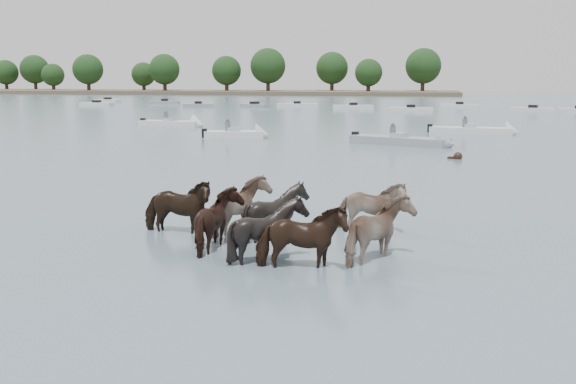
# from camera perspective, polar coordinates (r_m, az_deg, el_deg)

# --- Properties ---
(ground) EXTENTS (400.00, 400.00, 0.00)m
(ground) POSITION_cam_1_polar(r_m,az_deg,el_deg) (14.89, -1.24, -4.74)
(ground) COLOR #4D606F
(ground) RESTS_ON ground
(shoreline) EXTENTS (160.00, 30.00, 1.00)m
(shoreline) POSITION_cam_1_polar(r_m,az_deg,el_deg) (179.72, -11.39, 8.89)
(shoreline) COLOR #4C4233
(shoreline) RESTS_ON ground
(pony_herd) EXTENTS (6.91, 4.77, 1.64)m
(pony_herd) POSITION_cam_1_polar(r_m,az_deg,el_deg) (14.61, -1.11, -2.73)
(pony_herd) COLOR black
(pony_herd) RESTS_ON ground
(swimming_pony) EXTENTS (0.72, 0.44, 0.44)m
(swimming_pony) POSITION_cam_1_polar(r_m,az_deg,el_deg) (31.95, 15.07, 3.10)
(swimming_pony) COLOR black
(swimming_pony) RESTS_ON ground
(motorboat_a) EXTENTS (4.58, 2.87, 1.92)m
(motorboat_a) POSITION_cam_1_polar(r_m,az_deg,el_deg) (42.06, -4.02, 5.22)
(motorboat_a) COLOR silver
(motorboat_a) RESTS_ON ground
(motorboat_b) EXTENTS (6.51, 3.74, 1.92)m
(motorboat_b) POSITION_cam_1_polar(r_m,az_deg,el_deg) (37.89, 11.19, 4.50)
(motorboat_b) COLOR gray
(motorboat_b) RESTS_ON ground
(motorboat_c) EXTENTS (6.35, 2.04, 1.92)m
(motorboat_c) POSITION_cam_1_polar(r_m,az_deg,el_deg) (47.05, 17.19, 5.31)
(motorboat_c) COLOR silver
(motorboat_c) RESTS_ON ground
(motorboat_f) EXTENTS (5.88, 2.13, 1.92)m
(motorboat_f) POSITION_cam_1_polar(r_m,az_deg,el_deg) (52.97, -9.87, 6.10)
(motorboat_f) COLOR silver
(motorboat_f) RESTS_ON ground
(distant_flotilla) EXTENTS (106.60, 23.44, 0.93)m
(distant_flotilla) POSITION_cam_1_polar(r_m,az_deg,el_deg) (86.23, 10.17, 7.62)
(distant_flotilla) COLOR silver
(distant_flotilla) RESTS_ON ground
(treeline) EXTENTS (149.84, 21.92, 11.90)m
(treeline) POSITION_cam_1_polar(r_m,az_deg,el_deg) (177.80, -9.75, 10.88)
(treeline) COLOR #382619
(treeline) RESTS_ON ground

